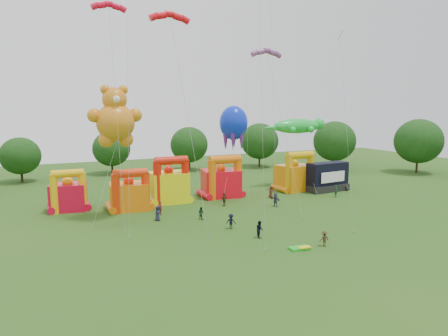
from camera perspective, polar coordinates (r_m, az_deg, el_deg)
name	(u,v)px	position (r m, az deg, el deg)	size (l,w,h in m)	color
ground	(316,266)	(36.75, 13.03, -13.55)	(160.00, 160.00, 0.00)	#204A14
tree_ring	(303,196)	(34.69, 11.18, -3.98)	(124.58, 126.69, 12.07)	#352314
bouncy_castle_0	(68,195)	(57.57, -21.34, -3.55)	(5.14, 4.44, 5.75)	red
bouncy_castle_1	(129,194)	(55.46, -13.37, -3.62)	(5.53, 4.68, 5.81)	orange
bouncy_castle_2	(169,185)	(58.67, -7.83, -2.39)	(5.38, 4.35, 6.94)	yellow
bouncy_castle_3	(222,181)	(61.84, -0.33, -1.85)	(6.20, 5.28, 6.65)	red
bouncy_castle_4	(295,175)	(67.72, 10.13, -1.05)	(6.14, 5.28, 6.71)	orange
stage_trailer	(328,177)	(68.49, 14.57, -1.28)	(7.54, 3.42, 4.81)	black
teddy_bear_kite	(111,144)	(49.73, -15.82, 3.27)	(6.84, 4.88, 16.53)	orange
gecko_kite	(303,149)	(69.00, 11.24, 2.66)	(12.57, 11.10, 11.99)	green
octopus_kite	(230,153)	(61.11, 0.92, 2.20)	(6.40, 7.11, 14.16)	#0D28CD
parafoil_kites	(214,123)	(46.03, -1.41, 6.41)	(24.65, 11.43, 26.49)	red
diamond_kites	(244,83)	(47.25, 2.89, 12.08)	(25.55, 19.21, 42.21)	red
folded_kite_bundle	(300,248)	(40.46, 10.81, -11.17)	(2.07, 1.22, 0.31)	green
spectator_0	(158,213)	(49.78, -9.44, -6.41)	(0.92, 0.60, 1.87)	#222138
spectator_1	(160,208)	(52.57, -9.07, -5.63)	(0.66, 0.43, 1.80)	#5A191E
spectator_2	(201,213)	(49.87, -3.30, -6.43)	(0.78, 0.61, 1.60)	#163822
spectator_3	(231,221)	(45.97, 1.01, -7.63)	(1.13, 0.65, 1.75)	black
spectator_4	(224,199)	(56.30, 0.02, -4.52)	(1.11, 0.46, 1.89)	#382A16
spectator_5	(275,200)	(56.45, 7.36, -4.54)	(1.80, 0.57, 1.94)	#262940
spectator_6	(271,192)	(61.98, 6.73, -3.41)	(0.88, 0.57, 1.80)	#4F1F16
spectator_7	(336,191)	(64.46, 15.73, -3.15)	(0.70, 0.46, 1.92)	#183C23
spectator_8	(260,229)	(43.15, 5.11, -8.70)	(0.89, 0.69, 1.83)	black
spectator_9	(324,239)	(41.64, 14.12, -9.76)	(1.02, 0.59, 1.58)	#3E2A19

